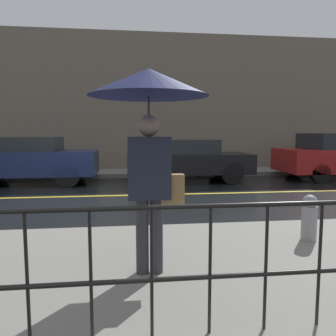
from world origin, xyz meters
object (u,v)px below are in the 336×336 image
object	(u,v)px
pedestrian	(149,106)
car_navy	(29,160)
fire_hydrant	(309,217)
car_black	(187,159)

from	to	relation	value
pedestrian	car_navy	world-z (taller)	pedestrian
pedestrian	fire_hydrant	world-z (taller)	pedestrian
pedestrian	car_black	bearing A→B (deg)	76.79
pedestrian	car_navy	distance (m)	8.10
pedestrian	fire_hydrant	distance (m)	2.72
car_navy	fire_hydrant	distance (m)	8.54
car_black	fire_hydrant	world-z (taller)	car_black
car_navy	fire_hydrant	bearing A→B (deg)	-50.04
pedestrian	car_black	size ratio (longest dim) A/B	0.52
car_navy	car_black	size ratio (longest dim) A/B	1.02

